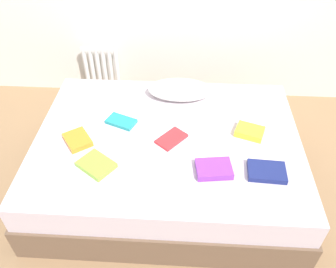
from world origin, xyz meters
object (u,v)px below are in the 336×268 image
Objects in this scene: bed at (168,160)px; pillow at (180,90)px; textbook_teal at (121,121)px; textbook_orange at (78,140)px; textbook_yellow at (250,132)px; textbook_navy at (267,171)px; textbook_red at (171,139)px; radiator at (101,68)px; textbook_lime at (96,165)px; textbook_purple at (214,169)px.

pillow reaches higher than bed.
bed is 9.01× the size of textbook_teal.
textbook_orange is 0.94× the size of textbook_teal.
textbook_navy is (0.07, -0.39, -0.01)m from textbook_yellow.
textbook_orange reaches higher than bed.
textbook_yellow is at bearing -40.59° from textbook_red.
radiator is 1.57m from textbook_lime.
textbook_yellow is (0.58, 0.10, 0.01)m from textbook_red.
textbook_orange is at bearing -84.97° from radiator.
textbook_lime is 0.30m from textbook_orange.
bed is 0.63m from textbook_lime.
textbook_purple is (0.30, -0.29, 0.01)m from textbook_red.
textbook_orange is 1.35m from textbook_navy.
textbook_yellow reaches higher than textbook_teal.
pillow reaches higher than textbook_yellow.
textbook_orange is 0.84× the size of textbook_navy.
textbook_purple reaches higher than textbook_lime.
textbook_lime is 1.14m from textbook_navy.
textbook_teal reaches higher than textbook_red.
textbook_lime is at bearing 3.32° from textbook_orange.
radiator is 1.89m from textbook_purple.
bed is 0.80m from textbook_navy.
textbook_navy is (0.60, -0.85, -0.04)m from pillow.
radiator is 1.79m from textbook_yellow.
bed is at bearing -97.85° from pillow.
textbook_navy is (1.33, -0.23, -0.00)m from textbook_orange.
textbook_teal is at bearing 114.56° from textbook_lime.
textbook_orange is (-0.65, -0.10, 0.27)m from bed.
textbook_yellow is at bearing 5.92° from bed.
textbook_yellow is (0.54, -0.46, -0.04)m from pillow.
textbook_lime is 0.99× the size of textbook_purple.
textbook_red is at bearing -57.19° from radiator.
bed is 8.60× the size of textbook_lime.
textbook_red is 0.42m from textbook_purple.
textbook_red is 0.43m from textbook_teal.
radiator reaches higher than bed.
textbook_yellow is 0.81× the size of textbook_navy.
textbook_purple is 1.06× the size of textbook_teal.
bed is 1.43m from radiator.
textbook_purple is 1.17× the size of textbook_yellow.
bed is 8.07× the size of textbook_navy.
textbook_orange is (0.11, -1.30, 0.19)m from radiator.
textbook_teal is at bearing 94.07° from textbook_orange.
pillow is 0.71m from textbook_yellow.
textbook_red is at bearing 66.98° from textbook_lime.
textbook_purple reaches higher than textbook_red.
pillow reaches higher than textbook_purple.
textbook_lime is 1.12× the size of textbook_orange.
pillow is at bearing -38.91° from radiator.
textbook_yellow is at bearing 61.71° from textbook_orange.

